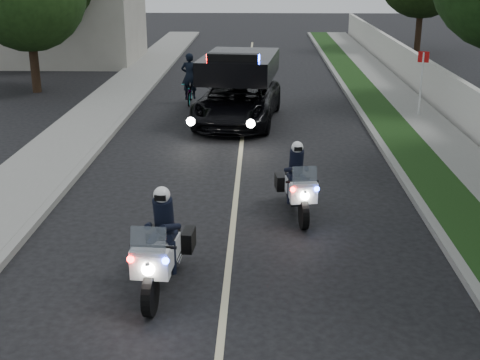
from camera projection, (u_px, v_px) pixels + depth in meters
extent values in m
plane|color=black|center=(223.00, 323.00, 9.77)|extent=(120.00, 120.00, 0.00)
cube|color=gray|center=(380.00, 143.00, 19.08)|extent=(0.20, 60.00, 0.15)
cube|color=#193814|center=(404.00, 143.00, 19.06)|extent=(1.20, 60.00, 0.16)
cube|color=gray|center=(448.00, 143.00, 19.02)|extent=(1.40, 60.00, 0.16)
cube|color=gray|center=(105.00, 141.00, 19.32)|extent=(0.20, 60.00, 0.15)
cube|color=gray|center=(69.00, 140.00, 19.36)|extent=(2.00, 60.00, 0.16)
cube|color=#BFB78C|center=(242.00, 144.00, 19.23)|extent=(0.12, 50.00, 0.01)
imported|color=black|center=(238.00, 122.00, 21.80)|extent=(3.09, 5.62, 2.61)
imported|color=black|center=(190.00, 104.00, 24.64)|extent=(0.62, 1.62, 0.84)
imported|color=black|center=(190.00, 104.00, 24.64)|extent=(0.62, 0.42, 1.72)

